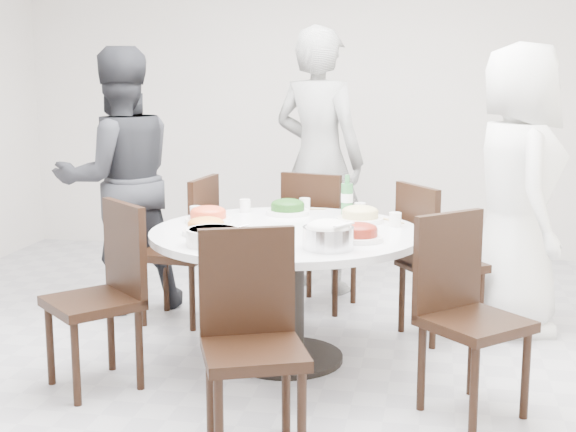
% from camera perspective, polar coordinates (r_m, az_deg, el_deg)
% --- Properties ---
extents(floor, '(6.00, 6.00, 0.01)m').
position_cam_1_polar(floor, '(4.40, 0.57, -11.24)').
color(floor, '#A9A8AD').
rests_on(floor, ground).
extents(wall_back, '(6.00, 0.01, 2.80)m').
position_cam_1_polar(wall_back, '(7.06, 4.86, 8.58)').
color(wall_back, silver).
rests_on(wall_back, ground).
extents(dining_table, '(1.50, 1.50, 0.75)m').
position_cam_1_polar(dining_table, '(4.50, -0.12, -5.70)').
color(dining_table, white).
rests_on(dining_table, floor).
extents(chair_ne, '(0.58, 0.58, 0.95)m').
position_cam_1_polar(chair_ne, '(4.96, 10.89, -3.16)').
color(chair_ne, black).
rests_on(chair_ne, floor).
extents(chair_n, '(0.51, 0.51, 0.95)m').
position_cam_1_polar(chair_n, '(5.48, 2.42, -1.67)').
color(chair_n, black).
rests_on(chair_n, floor).
extents(chair_nw, '(0.46, 0.46, 0.95)m').
position_cam_1_polar(chair_nw, '(5.22, -7.86, -2.38)').
color(chair_nw, black).
rests_on(chair_nw, floor).
extents(chair_sw, '(0.59, 0.59, 0.95)m').
position_cam_1_polar(chair_sw, '(4.22, -13.76, -5.70)').
color(chair_sw, black).
rests_on(chair_sw, floor).
extents(chair_s, '(0.54, 0.54, 0.95)m').
position_cam_1_polar(chair_s, '(3.40, -2.44, -9.31)').
color(chair_s, black).
rests_on(chair_s, floor).
extents(chair_se, '(0.59, 0.59, 0.95)m').
position_cam_1_polar(chair_se, '(3.88, 13.17, -7.10)').
color(chair_se, black).
rests_on(chair_se, floor).
extents(diner_right, '(0.72, 0.96, 1.78)m').
position_cam_1_polar(diner_right, '(5.12, 15.97, 1.82)').
color(diner_right, silver).
rests_on(diner_right, floor).
extents(diner_middle, '(0.82, 0.68, 1.93)m').
position_cam_1_polar(diner_middle, '(5.85, 2.20, 3.94)').
color(diner_middle, black).
rests_on(diner_middle, floor).
extents(diner_left, '(1.09, 1.05, 1.77)m').
position_cam_1_polar(diner_left, '(5.51, -11.92, 2.50)').
color(diner_left, black).
rests_on(diner_left, floor).
extents(dish_greens, '(0.26, 0.26, 0.07)m').
position_cam_1_polar(dish_greens, '(4.88, -0.02, 0.51)').
color(dish_greens, white).
rests_on(dish_greens, dining_table).
extents(dish_pale, '(0.27, 0.27, 0.07)m').
position_cam_1_polar(dish_pale, '(4.65, 5.14, 0.02)').
color(dish_pale, white).
rests_on(dish_pale, dining_table).
extents(dish_orange, '(0.27, 0.27, 0.07)m').
position_cam_1_polar(dish_orange, '(4.65, -5.69, -0.01)').
color(dish_orange, white).
rests_on(dish_orange, dining_table).
extents(dish_redbrown, '(0.25, 0.25, 0.06)m').
position_cam_1_polar(dish_redbrown, '(4.15, 5.03, -1.32)').
color(dish_redbrown, white).
rests_on(dish_redbrown, dining_table).
extents(dish_tofu, '(0.25, 0.25, 0.07)m').
position_cam_1_polar(dish_tofu, '(4.31, -5.85, -0.89)').
color(dish_tofu, white).
rests_on(dish_tofu, dining_table).
extents(rice_bowl, '(0.25, 0.25, 0.11)m').
position_cam_1_polar(rice_bowl, '(3.95, 2.88, -1.56)').
color(rice_bowl, silver).
rests_on(rice_bowl, dining_table).
extents(soup_bowl, '(0.27, 0.27, 0.08)m').
position_cam_1_polar(soup_bowl, '(4.04, -5.35, -1.49)').
color(soup_bowl, white).
rests_on(soup_bowl, dining_table).
extents(beverage_bottle, '(0.07, 0.07, 0.25)m').
position_cam_1_polar(beverage_bottle, '(4.84, 4.22, 1.49)').
color(beverage_bottle, '#30783E').
rests_on(beverage_bottle, dining_table).
extents(tea_cups, '(0.07, 0.07, 0.08)m').
position_cam_1_polar(tea_cups, '(4.97, 1.59, 0.77)').
color(tea_cups, white).
rests_on(tea_cups, dining_table).
extents(chopsticks, '(0.24, 0.04, 0.01)m').
position_cam_1_polar(chopsticks, '(5.03, 1.17, 0.49)').
color(chopsticks, tan).
rests_on(chopsticks, dining_table).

